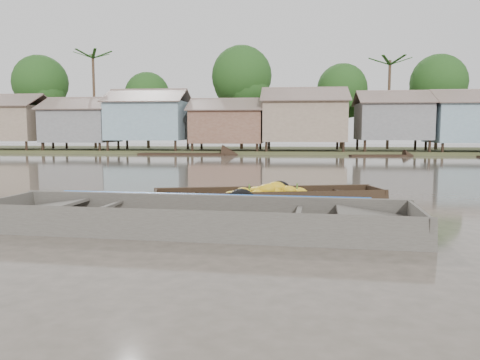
# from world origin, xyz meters

# --- Properties ---
(ground) EXTENTS (120.00, 120.00, 0.00)m
(ground) POSITION_xyz_m (0.00, 0.00, 0.00)
(ground) COLOR #484237
(ground) RESTS_ON ground
(riverbank) EXTENTS (120.00, 12.47, 10.22)m
(riverbank) POSITION_xyz_m (3.03, 31.86, 3.07)
(riverbank) COLOR #384723
(riverbank) RESTS_ON ground
(banana_boat) EXTENTS (5.91, 2.73, 0.79)m
(banana_boat) POSITION_xyz_m (0.80, 2.29, 0.15)
(banana_boat) COLOR black
(banana_boat) RESTS_ON ground
(viewer_boat) EXTENTS (8.29, 2.65, 0.66)m
(viewer_boat) POSITION_xyz_m (-0.36, -0.73, 0.07)
(viewer_boat) COLOR #423E38
(viewer_boat) RESTS_ON ground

